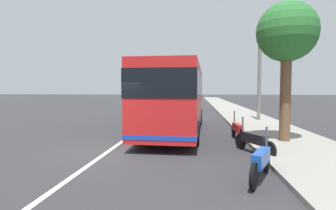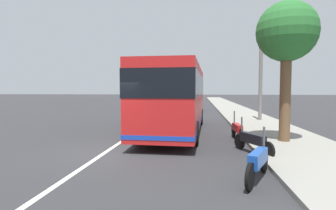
% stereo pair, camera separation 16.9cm
% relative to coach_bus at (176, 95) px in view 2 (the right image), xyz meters
% --- Properties ---
extents(ground_plane, '(220.00, 220.00, 0.00)m').
position_rel_coach_bus_xyz_m(ground_plane, '(-4.60, 2.12, -1.96)').
color(ground_plane, '#2D2D30').
extents(sidewalk_curb, '(110.00, 3.60, 0.14)m').
position_rel_coach_bus_xyz_m(sidewalk_curb, '(5.40, -4.98, -1.89)').
color(sidewalk_curb, gray).
rests_on(sidewalk_curb, ground).
extents(lane_divider_line, '(110.00, 0.16, 0.01)m').
position_rel_coach_bus_xyz_m(lane_divider_line, '(5.40, 2.12, -1.95)').
color(lane_divider_line, silver).
rests_on(lane_divider_line, ground).
extents(coach_bus, '(10.54, 2.99, 3.39)m').
position_rel_coach_bus_xyz_m(coach_bus, '(0.00, 0.00, 0.00)').
color(coach_bus, red).
rests_on(coach_bus, ground).
extents(motorcycle_far_end, '(2.07, 0.98, 1.27)m').
position_rel_coach_bus_xyz_m(motorcycle_far_end, '(-7.39, -2.69, -1.48)').
color(motorcycle_far_end, black).
rests_on(motorcycle_far_end, ground).
extents(motorcycle_angled, '(1.95, 1.03, 1.24)m').
position_rel_coach_bus_xyz_m(motorcycle_angled, '(-4.53, -3.10, -1.50)').
color(motorcycle_angled, black).
rests_on(motorcycle_angled, ground).
extents(motorcycle_by_tree, '(2.15, 0.34, 1.25)m').
position_rel_coach_bus_xyz_m(motorcycle_by_tree, '(-1.89, -2.93, -1.50)').
color(motorcycle_by_tree, black).
rests_on(motorcycle_by_tree, ground).
extents(car_ahead_same_lane, '(4.37, 2.06, 1.47)m').
position_rel_coach_bus_xyz_m(car_ahead_same_lane, '(14.48, -0.31, -1.26)').
color(car_ahead_same_lane, gray).
rests_on(car_ahead_same_lane, ground).
extents(car_oncoming, '(4.48, 1.98, 1.45)m').
position_rel_coach_bus_xyz_m(car_oncoming, '(36.72, 4.23, -1.27)').
color(car_oncoming, black).
rests_on(car_oncoming, ground).
extents(roadside_tree_near_camera, '(2.43, 2.43, 5.82)m').
position_rel_coach_bus_xyz_m(roadside_tree_near_camera, '(-2.68, -4.73, 2.52)').
color(roadside_tree_near_camera, brown).
rests_on(roadside_tree_near_camera, ground).
extents(utility_pole, '(0.24, 0.24, 7.00)m').
position_rel_coach_bus_xyz_m(utility_pole, '(5.19, -5.45, 1.54)').
color(utility_pole, slate).
rests_on(utility_pole, ground).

